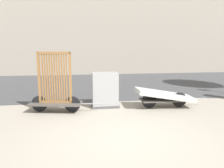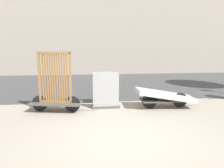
% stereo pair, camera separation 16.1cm
% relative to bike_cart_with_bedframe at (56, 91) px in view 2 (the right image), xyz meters
% --- Properties ---
extents(ground_plane, '(60.00, 60.00, 0.00)m').
position_rel_bike_cart_with_bedframe_xyz_m(ground_plane, '(1.80, -2.28, -0.67)').
color(ground_plane, gray).
extents(road_strip, '(56.00, 8.14, 0.01)m').
position_rel_bike_cart_with_bedframe_xyz_m(road_strip, '(1.80, 5.09, -0.66)').
color(road_strip, '#424244').
rests_on(road_strip, ground_plane).
extents(bike_cart_with_bedframe, '(2.36, 0.95, 1.90)m').
position_rel_bike_cart_with_bedframe_xyz_m(bike_cart_with_bedframe, '(0.00, 0.00, 0.00)').
color(bike_cart_with_bedframe, '#4C4742').
rests_on(bike_cart_with_bedframe, ground_plane).
extents(bike_cart_with_mattress, '(2.50, 0.84, 0.68)m').
position_rel_bike_cart_with_bedframe_xyz_m(bike_cart_with_mattress, '(3.60, 0.00, -0.26)').
color(bike_cart_with_mattress, '#4C4742').
rests_on(bike_cart_with_mattress, ground_plane).
extents(utility_cabinet, '(0.93, 0.57, 1.19)m').
position_rel_bike_cart_with_bedframe_xyz_m(utility_cabinet, '(1.61, 0.38, -0.11)').
color(utility_cabinet, '#4C4C4C').
rests_on(utility_cabinet, ground_plane).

